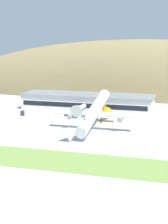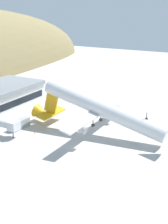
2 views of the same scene
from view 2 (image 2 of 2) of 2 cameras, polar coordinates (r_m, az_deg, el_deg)
ground_plane at (r=91.46m, az=-0.49°, el=-6.50°), size 396.56×396.56×0.00m
jetway_0 at (r=102.50m, az=-15.19°, el=-1.87°), size 3.38×16.36×5.43m
cargo_airplane at (r=97.70m, az=2.94°, el=0.52°), size 38.46×53.02×17.27m
service_car_0 at (r=125.39m, az=-5.78°, el=0.97°), size 4.12×1.74×1.60m
fuel_truck at (r=106.59m, az=-11.70°, el=-2.21°), size 8.19×2.95×3.07m
traffic_cone_1 at (r=102.28m, az=-8.98°, el=-3.70°), size 0.52×0.52×0.58m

